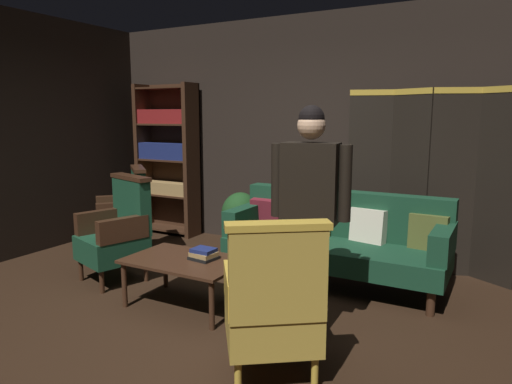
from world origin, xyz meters
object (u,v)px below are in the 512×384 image
bookshelf (168,156)px  velvet_couch (337,236)px  armchair_wing_left (125,214)px  coffee_table (185,264)px  armchair_wing_right (118,232)px  book_tan_leather (204,254)px  book_black_cloth (204,258)px  potted_plant (240,219)px  armchair_gilt_accent (273,304)px  book_navy_cloth (204,250)px  folding_screen (429,179)px  standing_figure (310,200)px

bookshelf → velvet_couch: (2.70, -0.74, -0.62)m
bookshelf → armchair_wing_left: 1.27m
coffee_table → velvet_couch: bearing=52.4°
armchair_wing_right → book_tan_leather: size_ratio=5.24×
coffee_table → book_tan_leather: 0.18m
armchair_wing_left → book_black_cloth: size_ratio=4.94×
book_tan_leather → potted_plant: bearing=109.1°
armchair_wing_right → book_black_cloth: armchair_wing_right is taller
coffee_table → book_black_cloth: book_black_cloth is taller
armchair_gilt_accent → book_tan_leather: 1.24m
armchair_gilt_accent → book_navy_cloth: armchair_gilt_accent is taller
folding_screen → potted_plant: bearing=-169.0°
standing_figure → potted_plant: standing_figure is taller
folding_screen → bookshelf: bearing=179.8°
velvet_couch → potted_plant: (-1.30, 0.33, -0.03)m
potted_plant → book_tan_leather: potted_plant is taller
bookshelf → armchair_gilt_accent: bearing=-41.5°
standing_figure → book_navy_cloth: size_ratio=9.05×
bookshelf → book_tan_leather: (1.91, -1.88, -0.61)m
armchair_wing_left → armchair_wing_right: 0.83m
armchair_wing_left → book_tan_leather: 1.83m
bookshelf → coffee_table: bookshelf is taller
coffee_table → book_tan_leather: (0.14, 0.07, 0.09)m
coffee_table → bookshelf: bearing=132.2°
armchair_wing_right → standing_figure: size_ratio=0.61×
book_tan_leather → bookshelf: bearing=135.5°
folding_screen → standing_figure: size_ratio=1.12×
coffee_table → standing_figure: 1.29m
folding_screen → book_black_cloth: folding_screen is taller
potted_plant → book_tan_leather: (0.51, -1.47, 0.04)m
bookshelf → potted_plant: 1.60m
book_tan_leather → velvet_couch: bearing=55.2°
folding_screen → coffee_table: (-1.65, -1.94, -0.61)m
coffee_table → book_tan_leather: size_ratio=5.04×
book_tan_leather → book_navy_cloth: (0.00, 0.00, 0.03)m
armchair_wing_left → book_black_cloth: armchair_wing_left is taller
velvet_couch → standing_figure: size_ratio=1.25×
velvet_couch → book_tan_leather: size_ratio=10.68×
velvet_couch → book_navy_cloth: size_ratio=11.27×
armchair_gilt_accent → velvet_couch: bearing=96.9°
folding_screen → armchair_wing_left: (-3.17, -1.08, -0.50)m
folding_screen → coffee_table: folding_screen is taller
standing_figure → coffee_table: bearing=-178.5°
folding_screen → armchair_wing_left: 3.39m
armchair_wing_left → book_tan_leather: armchair_wing_left is taller
coffee_table → folding_screen: bearing=49.6°
velvet_couch → armchair_gilt_accent: bearing=-83.1°
book_tan_leather → book_navy_cloth: bearing=0.0°
armchair_gilt_accent → book_black_cloth: 1.24m
coffee_table → potted_plant: bearing=103.4°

